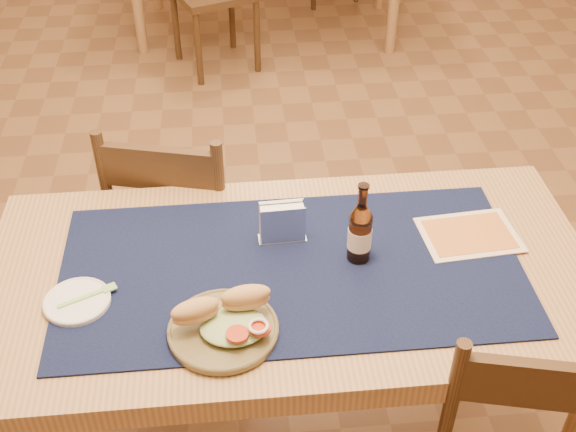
{
  "coord_description": "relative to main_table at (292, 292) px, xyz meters",
  "views": [
    {
      "loc": [
        -0.14,
        -2.17,
        2.03
      ],
      "look_at": [
        0.0,
        -0.7,
        0.85
      ],
      "focal_mm": 45.0,
      "sensor_mm": 36.0,
      "label": 1
    }
  ],
  "objects": [
    {
      "name": "main_table",
      "position": [
        0.0,
        0.0,
        0.0
      ],
      "size": [
        1.6,
        0.8,
        0.75
      ],
      "color": "#AF7C52",
      "rests_on": "ground"
    },
    {
      "name": "placemat",
      "position": [
        0.0,
        0.0,
        0.09
      ],
      "size": [
        1.2,
        0.6,
        0.01
      ],
      "primitive_type": "cube",
      "color": "#10173B",
      "rests_on": "main_table"
    },
    {
      "name": "baseboard",
      "position": [
        0.0,
        0.8,
        -0.62
      ],
      "size": [
        6.0,
        7.0,
        0.1
      ],
      "color": "#432D18",
      "rests_on": "ground"
    },
    {
      "name": "chair_main_far",
      "position": [
        -0.32,
        0.57,
        -0.19
      ],
      "size": [
        0.51,
        0.51,
        0.91
      ],
      "color": "#432D18",
      "rests_on": "ground"
    },
    {
      "name": "sandwich_plate",
      "position": [
        -0.18,
        -0.2,
        0.12
      ],
      "size": [
        0.26,
        0.26,
        0.1
      ],
      "color": "brown",
      "rests_on": "placemat"
    },
    {
      "name": "side_plate",
      "position": [
        -0.54,
        -0.07,
        0.1
      ],
      "size": [
        0.16,
        0.16,
        0.01
      ],
      "color": "white",
      "rests_on": "placemat"
    },
    {
      "name": "fork",
      "position": [
        -0.5,
        -0.06,
        0.1
      ],
      "size": [
        0.14,
        0.08,
        0.0
      ],
      "color": "#86C86E",
      "rests_on": "side_plate"
    },
    {
      "name": "beer_bottle",
      "position": [
        0.18,
        0.02,
        0.18
      ],
      "size": [
        0.06,
        0.06,
        0.24
      ],
      "color": "#43210C",
      "rests_on": "placemat"
    },
    {
      "name": "napkin_holder",
      "position": [
        -0.01,
        0.12,
        0.14
      ],
      "size": [
        0.13,
        0.05,
        0.12
      ],
      "color": "silver",
      "rests_on": "placemat"
    },
    {
      "name": "menu_card",
      "position": [
        0.5,
        0.08,
        0.09
      ],
      "size": [
        0.28,
        0.21,
        0.01
      ],
      "color": "beige",
      "rests_on": "placemat"
    }
  ]
}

